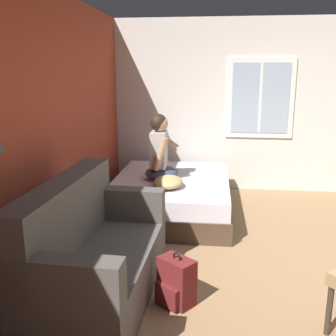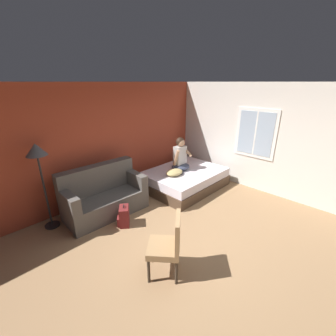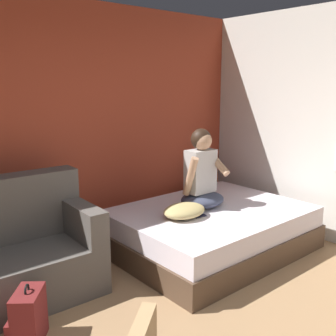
# 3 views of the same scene
# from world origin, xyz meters

# --- Properties ---
(ground_plane) EXTENTS (40.00, 40.00, 0.00)m
(ground_plane) POSITION_xyz_m (0.00, 0.00, 0.00)
(ground_plane) COLOR #93704C
(wall_back_accent) EXTENTS (10.86, 0.16, 2.70)m
(wall_back_accent) POSITION_xyz_m (0.00, 2.78, 1.35)
(wall_back_accent) COLOR #993823
(wall_back_accent) RESTS_ON ground
(wall_side_with_window) EXTENTS (0.19, 6.80, 2.70)m
(wall_side_with_window) POSITION_xyz_m (3.01, 0.01, 1.35)
(wall_side_with_window) COLOR silver
(wall_side_with_window) RESTS_ON ground
(bed) EXTENTS (2.09, 1.58, 0.48)m
(bed) POSITION_xyz_m (1.70, 1.66, 0.24)
(bed) COLOR #4C3828
(bed) RESTS_ON ground
(couch) EXTENTS (1.73, 0.88, 1.04)m
(couch) POSITION_xyz_m (-0.50, 2.08, 0.39)
(couch) COLOR #514C47
(couch) RESTS_ON ground
(side_chair) EXTENTS (0.65, 0.65, 0.98)m
(side_chair) POSITION_xyz_m (-0.74, -0.10, 0.53)
(side_chair) COLOR #382D23
(side_chair) RESTS_ON ground
(person_seated) EXTENTS (0.52, 0.45, 0.88)m
(person_seated) POSITION_xyz_m (1.68, 1.81, 0.84)
(person_seated) COLOR #383D51
(person_seated) RESTS_ON bed
(backpack) EXTENTS (0.35, 0.35, 0.46)m
(backpack) POSITION_xyz_m (-0.49, 1.38, 0.19)
(backpack) COLOR maroon
(backpack) RESTS_ON ground
(throw_pillow) EXTENTS (0.49, 0.37, 0.14)m
(throw_pillow) POSITION_xyz_m (1.28, 1.65, 0.55)
(throw_pillow) COLOR tan
(throw_pillow) RESTS_ON bed
(cell_phone) EXTENTS (0.15, 0.08, 0.01)m
(cell_phone) POSITION_xyz_m (1.41, 1.56, 0.48)
(cell_phone) COLOR black
(cell_phone) RESTS_ON bed
(floor_lamp) EXTENTS (0.36, 0.36, 1.70)m
(floor_lamp) POSITION_xyz_m (-1.52, 2.38, 1.43)
(floor_lamp) COLOR black
(floor_lamp) RESTS_ON ground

